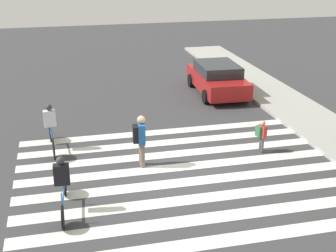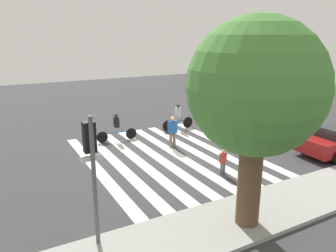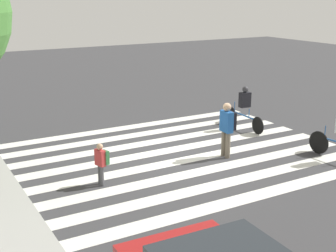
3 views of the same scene
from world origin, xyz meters
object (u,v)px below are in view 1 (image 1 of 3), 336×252
(pedestrian_child_with_backpack, at_px, (261,134))
(cyclist_near_curb, at_px, (62,182))
(car_parked_dark_suv, at_px, (217,78))
(pedestrian_adult_tall_backpack, at_px, (140,137))
(cyclist_far_lane, at_px, (50,126))

(pedestrian_child_with_backpack, xyz_separation_m, cyclist_near_curb, (2.36, -6.61, 0.19))
(pedestrian_child_with_backpack, distance_m, car_parked_dark_suv, 6.83)
(pedestrian_adult_tall_backpack, bearing_deg, cyclist_near_curb, -42.76)
(pedestrian_child_with_backpack, height_order, car_parked_dark_suv, car_parked_dark_suv)
(pedestrian_child_with_backpack, bearing_deg, cyclist_far_lane, -119.39)
(cyclist_far_lane, distance_m, car_parked_dark_suv, 9.12)
(pedestrian_child_with_backpack, bearing_deg, pedestrian_adult_tall_backpack, -102.52)
(car_parked_dark_suv, bearing_deg, pedestrian_adult_tall_backpack, -33.31)
(pedestrian_adult_tall_backpack, distance_m, cyclist_far_lane, 3.38)
(cyclist_near_curb, distance_m, car_parked_dark_suv, 11.74)
(pedestrian_adult_tall_backpack, xyz_separation_m, cyclist_near_curb, (2.21, -2.45, -0.14))
(pedestrian_adult_tall_backpack, relative_size, car_parked_dark_suv, 0.38)
(cyclist_far_lane, height_order, car_parked_dark_suv, cyclist_far_lane)
(cyclist_far_lane, bearing_deg, pedestrian_adult_tall_backpack, 49.95)
(pedestrian_child_with_backpack, relative_size, car_parked_dark_suv, 0.25)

